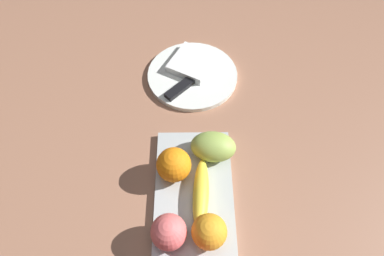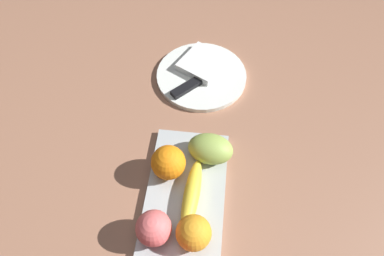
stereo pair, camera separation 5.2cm
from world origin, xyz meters
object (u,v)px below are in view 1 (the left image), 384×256
Objects in this scene: banana at (201,194)px; orange_near_apple at (209,234)px; grape_bunch at (213,147)px; fruit_tray at (193,219)px; dinner_plate at (191,75)px; folded_napkin at (191,63)px; orange_near_banana at (174,165)px; knife at (185,85)px; peach at (169,235)px.

orange_near_apple is (-0.09, -0.01, 0.02)m from banana.
fruit_tray is at bearing 162.74° from grape_bunch.
folded_napkin reaches higher than dinner_plate.
orange_near_banana is 0.51× the size of knife.
orange_near_apple reaches higher than banana.
folded_napkin reaches higher than fruit_tray.
orange_near_apple reaches higher than grape_bunch.
orange_near_apple is 0.29× the size of dinner_plate.
banana is 0.08m from orange_near_banana.
orange_near_apple is 0.46m from folded_napkin.
fruit_tray is at bearing -158.74° from orange_near_banana.
orange_near_banana reaches higher than grape_bunch.
orange_near_banana is at bearing 173.13° from folded_napkin.
peach is 0.21m from grape_bunch.
folded_napkin is (0.37, 0.02, -0.01)m from banana.
peach is 0.39m from knife.
orange_near_banana reaches higher than dinner_plate.
orange_near_apple is 0.47× the size of knife.
dinner_plate is (0.29, -0.04, -0.04)m from orange_near_banana.
banana reaches higher than fruit_tray.
dinner_plate is at bearing -5.93° from peach.
orange_near_apple reaches higher than fruit_tray.
folded_napkin is (0.27, 0.04, -0.02)m from grape_bunch.
peach is at bearing 174.07° from dinner_plate.
folded_napkin is (0.32, -0.04, -0.03)m from orange_near_banana.
orange_near_banana is 0.68× the size of folded_napkin.
fruit_tray is 5.53× the size of orange_near_banana.
folded_napkin is 0.07m from knife.
peach is (-0.04, 0.04, 0.04)m from fruit_tray.
orange_near_banana is 0.29m from dinner_plate.
peach reaches higher than knife.
orange_near_apple is at bearing -145.79° from fruit_tray.
grape_bunch is 0.25m from dinner_plate.
folded_napkin is at bearing 31.95° from knife.
grape_bunch is 0.92× the size of folded_napkin.
banana is at bearing -128.43° from knife.
orange_near_apple is 0.69× the size of grape_bunch.
orange_near_apple is at bearing 175.28° from grape_bunch.
dinner_plate is (0.43, 0.03, -0.04)m from orange_near_apple.
folded_napkin reaches higher than knife.
grape_bunch is at bearing -170.52° from folded_napkin.
orange_near_apple is 0.99× the size of peach.
knife reaches higher than dinner_plate.
banana is 0.09m from orange_near_apple.
grape_bunch reaches higher than banana.
fruit_tray is 0.05m from banana.
knife reaches higher than fruit_tray.
orange_near_apple reaches higher than dinner_plate.
orange_near_apple is 0.39m from knife.
dinner_plate is (0.43, -0.04, -0.04)m from peach.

